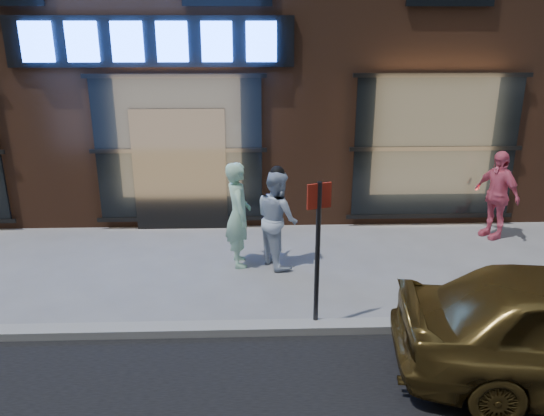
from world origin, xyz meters
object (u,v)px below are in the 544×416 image
at_px(man_cap, 277,218).
at_px(sign_post, 318,243).
at_px(passerby, 496,195).
at_px(man_bowtie, 238,215).

distance_m(man_cap, sign_post, 2.13).
bearing_deg(passerby, man_cap, -99.82).
height_order(man_bowtie, passerby, man_bowtie).
bearing_deg(man_cap, sign_post, 166.43).
relative_size(man_bowtie, man_cap, 1.08).
bearing_deg(passerby, sign_post, -74.76).
bearing_deg(man_bowtie, passerby, -87.31).
relative_size(man_bowtie, sign_post, 0.87).
height_order(passerby, sign_post, sign_post).
height_order(man_cap, passerby, passerby).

